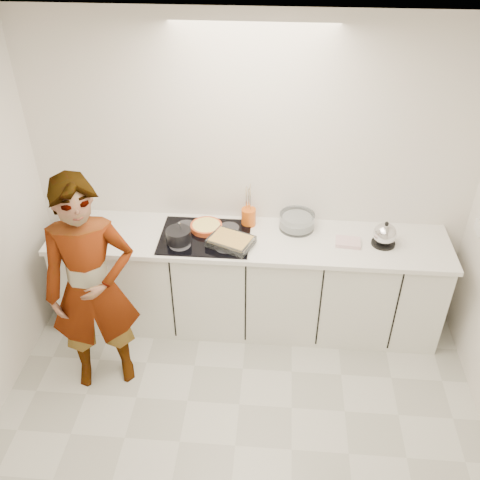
# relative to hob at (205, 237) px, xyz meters

# --- Properties ---
(floor) EXTENTS (3.60, 3.20, 0.00)m
(floor) POSITION_rel_hob_xyz_m (0.35, -1.26, -0.92)
(floor) COLOR beige
(floor) RESTS_ON ground
(ceiling) EXTENTS (3.60, 3.20, 0.00)m
(ceiling) POSITION_rel_hob_xyz_m (0.35, -1.26, 1.68)
(ceiling) COLOR white
(ceiling) RESTS_ON wall_back
(wall_back) EXTENTS (3.60, 0.00, 2.60)m
(wall_back) POSITION_rel_hob_xyz_m (0.35, 0.34, 0.38)
(wall_back) COLOR silver
(wall_back) RESTS_ON ground
(base_cabinets) EXTENTS (3.20, 0.58, 0.87)m
(base_cabinets) POSITION_rel_hob_xyz_m (0.35, 0.02, -0.48)
(base_cabinets) COLOR silver
(base_cabinets) RESTS_ON floor
(countertop) EXTENTS (3.24, 0.64, 0.04)m
(countertop) POSITION_rel_hob_xyz_m (0.35, 0.02, -0.03)
(countertop) COLOR white
(countertop) RESTS_ON base_cabinets
(hob) EXTENTS (0.72, 0.54, 0.01)m
(hob) POSITION_rel_hob_xyz_m (0.00, 0.00, 0.00)
(hob) COLOR black
(hob) RESTS_ON countertop
(tart_dish) EXTENTS (0.34, 0.34, 0.04)m
(tart_dish) POSITION_rel_hob_xyz_m (-0.00, 0.10, 0.03)
(tart_dish) COLOR #D04B20
(tart_dish) RESTS_ON hob
(saucepan) EXTENTS (0.26, 0.26, 0.19)m
(saucepan) POSITION_rel_hob_xyz_m (-0.20, -0.09, 0.06)
(saucepan) COLOR black
(saucepan) RESTS_ON hob
(baking_dish) EXTENTS (0.40, 0.35, 0.06)m
(baking_dish) POSITION_rel_hob_xyz_m (0.22, -0.10, 0.04)
(baking_dish) COLOR silver
(baking_dish) RESTS_ON hob
(mixing_bowl) EXTENTS (0.35, 0.35, 0.13)m
(mixing_bowl) POSITION_rel_hob_xyz_m (0.74, 0.20, 0.06)
(mixing_bowl) COLOR silver
(mixing_bowl) RESTS_ON countertop
(tea_towel) EXTENTS (0.21, 0.16, 0.03)m
(tea_towel) POSITION_rel_hob_xyz_m (1.14, 0.00, 0.01)
(tea_towel) COLOR white
(tea_towel) RESTS_ON countertop
(kettle) EXTENTS (0.19, 0.19, 0.21)m
(kettle) POSITION_rel_hob_xyz_m (1.42, 0.02, 0.08)
(kettle) COLOR black
(kettle) RESTS_ON countertop
(utensil_crock) EXTENTS (0.16, 0.16, 0.15)m
(utensil_crock) POSITION_rel_hob_xyz_m (0.34, 0.22, 0.07)
(utensil_crock) COLOR #D85A13
(utensil_crock) RESTS_ON countertop
(cook) EXTENTS (0.75, 0.60, 1.79)m
(cook) POSITION_rel_hob_xyz_m (-0.73, -0.68, -0.02)
(cook) COLOR silver
(cook) RESTS_ON floor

